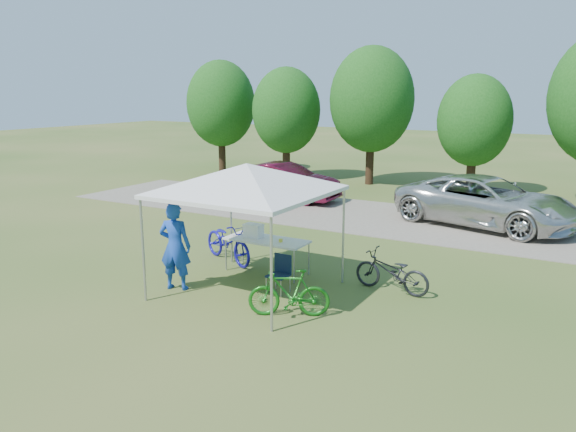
# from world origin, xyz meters

# --- Properties ---
(ground) EXTENTS (100.00, 100.00, 0.00)m
(ground) POSITION_xyz_m (0.00, 0.00, 0.00)
(ground) COLOR #2D5119
(ground) RESTS_ON ground
(gravel_strip) EXTENTS (24.00, 5.00, 0.02)m
(gravel_strip) POSITION_xyz_m (0.00, 8.00, 0.01)
(gravel_strip) COLOR gray
(gravel_strip) RESTS_ON ground
(canopy) EXTENTS (4.53, 4.53, 3.00)m
(canopy) POSITION_xyz_m (0.00, 0.00, 2.65)
(canopy) COLOR #A5A5AA
(canopy) RESTS_ON ground
(treeline) EXTENTS (24.89, 4.28, 6.30)m
(treeline) POSITION_xyz_m (-0.29, 14.05, 3.53)
(treeline) COLOR #382314
(treeline) RESTS_ON ground
(folding_table) EXTENTS (1.95, 0.81, 0.80)m
(folding_table) POSITION_xyz_m (-0.33, 1.26, 0.76)
(folding_table) COLOR white
(folding_table) RESTS_ON ground
(folding_chair) EXTENTS (0.42, 0.43, 0.80)m
(folding_chair) POSITION_xyz_m (0.61, 0.31, 0.47)
(folding_chair) COLOR #0D1B31
(folding_chair) RESTS_ON ground
(cooler) EXTENTS (0.44, 0.30, 0.31)m
(cooler) POSITION_xyz_m (-0.69, 1.26, 0.96)
(cooler) COLOR white
(cooler) RESTS_ON folding_table
(ice_cream_cup) EXTENTS (0.09, 0.09, 0.07)m
(ice_cream_cup) POSITION_xyz_m (0.08, 1.21, 0.84)
(ice_cream_cup) COLOR yellow
(ice_cream_cup) RESTS_ON folding_table
(cyclist) EXTENTS (0.79, 0.64, 1.89)m
(cyclist) POSITION_xyz_m (-1.42, -0.65, 0.94)
(cyclist) COLOR #153FB0
(cyclist) RESTS_ON ground
(bike_blue) EXTENTS (2.07, 1.40, 1.03)m
(bike_blue) POSITION_xyz_m (-1.60, 1.51, 0.52)
(bike_blue) COLOR #1A14B0
(bike_blue) RESTS_ON ground
(bike_green) EXTENTS (1.57, 1.09, 0.93)m
(bike_green) POSITION_xyz_m (1.42, -0.74, 0.46)
(bike_green) COLOR #176B18
(bike_green) RESTS_ON ground
(bike_dark) EXTENTS (1.73, 0.75, 0.88)m
(bike_dark) POSITION_xyz_m (2.64, 1.47, 0.44)
(bike_dark) COLOR black
(bike_dark) RESTS_ON ground
(minivan) EXTENTS (6.01, 3.85, 1.54)m
(minivan) POSITION_xyz_m (3.19, 8.55, 0.79)
(minivan) COLOR silver
(minivan) RESTS_ON gravel_strip
(sedan) EXTENTS (4.33, 1.61, 1.41)m
(sedan) POSITION_xyz_m (-4.40, 9.07, 0.73)
(sedan) COLOR #520D23
(sedan) RESTS_ON gravel_strip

